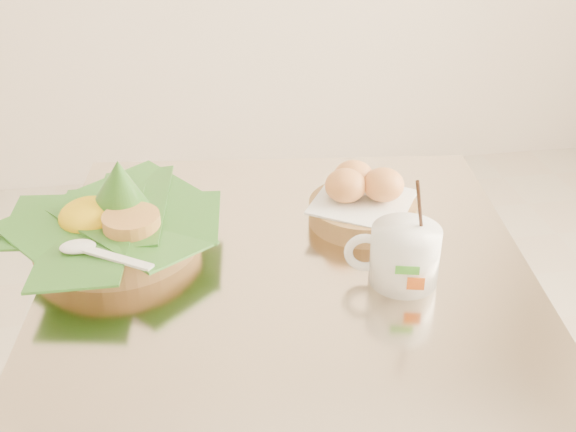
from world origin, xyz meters
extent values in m
cube|color=beige|center=(0.19, -0.01, 0.73)|extent=(0.78, 0.78, 0.03)
cylinder|color=#A48346|center=(-0.06, 0.08, 0.77)|extent=(0.25, 0.25, 0.04)
cone|color=#2A5A19|center=(-0.05, 0.09, 0.84)|extent=(0.12, 0.14, 0.13)
ellipsoid|color=yellow|center=(-0.09, 0.09, 0.80)|extent=(0.09, 0.09, 0.05)
cylinder|color=#CC9347|center=(-0.03, 0.05, 0.81)|extent=(0.08, 0.08, 0.02)
cylinder|color=#A48346|center=(0.33, 0.09, 0.77)|extent=(0.17, 0.17, 0.03)
cube|color=white|center=(0.33, 0.09, 0.79)|extent=(0.20, 0.20, 0.01)
ellipsoid|color=#C2602C|center=(0.30, 0.09, 0.81)|extent=(0.07, 0.07, 0.05)
ellipsoid|color=#C2602C|center=(0.36, 0.09, 0.81)|extent=(0.07, 0.07, 0.05)
ellipsoid|color=#C2602C|center=(0.32, 0.12, 0.81)|extent=(0.07, 0.07, 0.05)
cylinder|color=white|center=(0.34, -0.08, 0.79)|extent=(0.10, 0.10, 0.08)
torus|color=white|center=(0.29, -0.07, 0.79)|extent=(0.06, 0.03, 0.06)
cylinder|color=#3E1D11|center=(0.34, -0.08, 0.83)|extent=(0.09, 0.09, 0.01)
cylinder|color=black|center=(0.36, -0.08, 0.85)|extent=(0.04, 0.04, 0.12)
cube|color=green|center=(0.33, -0.13, 0.80)|extent=(0.03, 0.01, 0.01)
cube|color=orange|center=(0.34, -0.13, 0.78)|extent=(0.02, 0.01, 0.02)
camera|label=1|loc=(0.04, -0.88, 1.34)|focal=45.00mm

